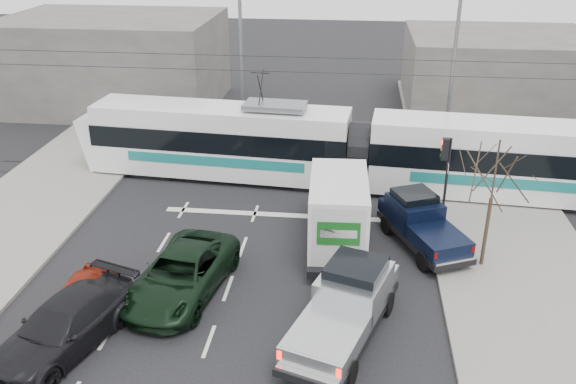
# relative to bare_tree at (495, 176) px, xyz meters

# --- Properties ---
(ground) EXTENTS (120.00, 120.00, 0.00)m
(ground) POSITION_rel_bare_tree_xyz_m (-7.60, -2.50, -3.79)
(ground) COLOR black
(ground) RESTS_ON ground
(sidewalk_right) EXTENTS (6.00, 60.00, 0.15)m
(sidewalk_right) POSITION_rel_bare_tree_xyz_m (1.40, -2.50, -3.72)
(sidewalk_right) COLOR gray
(sidewalk_right) RESTS_ON ground
(rails) EXTENTS (60.00, 1.60, 0.03)m
(rails) POSITION_rel_bare_tree_xyz_m (-7.60, 7.50, -3.78)
(rails) COLOR #33302D
(rails) RESTS_ON ground
(building_left) EXTENTS (14.00, 10.00, 6.00)m
(building_left) POSITION_rel_bare_tree_xyz_m (-21.60, 19.50, -0.79)
(building_left) COLOR slate
(building_left) RESTS_ON ground
(building_right) EXTENTS (12.00, 10.00, 5.00)m
(building_right) POSITION_rel_bare_tree_xyz_m (4.40, 21.50, -1.29)
(building_right) COLOR slate
(building_right) RESTS_ON ground
(bare_tree) EXTENTS (2.40, 2.40, 5.00)m
(bare_tree) POSITION_rel_bare_tree_xyz_m (0.00, 0.00, 0.00)
(bare_tree) COLOR #47382B
(bare_tree) RESTS_ON ground
(traffic_signal) EXTENTS (0.44, 0.44, 3.60)m
(traffic_signal) POSITION_rel_bare_tree_xyz_m (-1.13, 4.00, -1.05)
(traffic_signal) COLOR black
(traffic_signal) RESTS_ON ground
(street_lamp_near) EXTENTS (2.38, 0.25, 9.00)m
(street_lamp_near) POSITION_rel_bare_tree_xyz_m (-0.29, 11.50, 1.32)
(street_lamp_near) COLOR slate
(street_lamp_near) RESTS_ON ground
(street_lamp_far) EXTENTS (2.38, 0.25, 9.00)m
(street_lamp_far) POSITION_rel_bare_tree_xyz_m (-11.79, 13.50, 1.32)
(street_lamp_far) COLOR slate
(street_lamp_far) RESTS_ON ground
(catenary) EXTENTS (60.00, 0.20, 7.00)m
(catenary) POSITION_rel_bare_tree_xyz_m (-7.60, 7.50, 0.09)
(catenary) COLOR black
(catenary) RESTS_ON ground
(tram) EXTENTS (26.74, 4.78, 5.43)m
(tram) POSITION_rel_bare_tree_xyz_m (-4.78, 7.05, -1.86)
(tram) COLOR white
(tram) RESTS_ON ground
(silver_pickup) EXTENTS (3.76, 6.22, 2.14)m
(silver_pickup) POSITION_rel_bare_tree_xyz_m (-5.02, -4.51, -2.73)
(silver_pickup) COLOR black
(silver_pickup) RESTS_ON ground
(box_truck) EXTENTS (2.42, 6.42, 3.17)m
(box_truck) POSITION_rel_bare_tree_xyz_m (-5.53, 0.99, -2.23)
(box_truck) COLOR black
(box_truck) RESTS_ON ground
(navy_pickup) EXTENTS (3.60, 5.13, 2.04)m
(navy_pickup) POSITION_rel_bare_tree_xyz_m (-2.23, 1.56, -2.79)
(navy_pickup) COLOR black
(navy_pickup) RESTS_ON ground
(green_car) EXTENTS (3.51, 6.00, 1.57)m
(green_car) POSITION_rel_bare_tree_xyz_m (-10.83, -2.97, -3.01)
(green_car) COLOR black
(green_car) RESTS_ON ground
(red_car) EXTENTS (1.56, 3.88, 1.32)m
(red_car) POSITION_rel_bare_tree_xyz_m (-13.81, -4.68, -3.13)
(red_car) COLOR maroon
(red_car) RESTS_ON ground
(dark_car) EXTENTS (3.74, 5.76, 1.55)m
(dark_car) POSITION_rel_bare_tree_xyz_m (-13.62, -6.22, -3.02)
(dark_car) COLOR black
(dark_car) RESTS_ON ground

